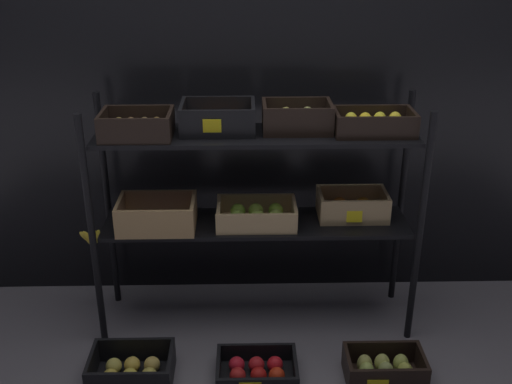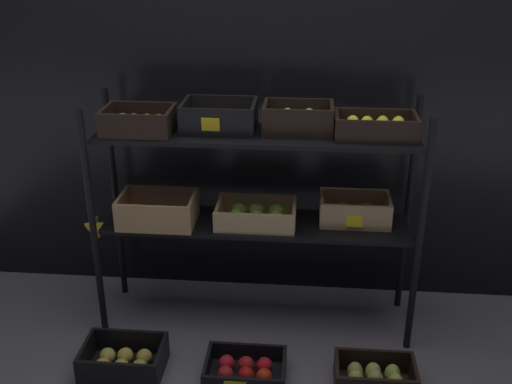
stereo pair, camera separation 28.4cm
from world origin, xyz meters
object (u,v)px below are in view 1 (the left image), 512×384
(crate_ground_apple_gold, at_px, (132,370))
(crate_ground_pear, at_px, (384,368))
(crate_ground_apple_red, at_px, (257,371))
(display_rack, at_px, (255,175))

(crate_ground_apple_gold, xyz_separation_m, crate_ground_pear, (1.12, -0.02, 0.00))
(crate_ground_apple_gold, bearing_deg, crate_ground_apple_red, -1.00)
(display_rack, distance_m, crate_ground_pear, 1.04)
(crate_ground_apple_gold, height_order, crate_ground_apple_red, crate_ground_apple_gold)
(crate_ground_apple_gold, distance_m, crate_ground_pear, 1.12)
(display_rack, height_order, crate_ground_pear, display_rack)
(display_rack, bearing_deg, crate_ground_pear, -40.09)
(display_rack, relative_size, crate_ground_pear, 4.61)
(display_rack, relative_size, crate_ground_apple_gold, 4.42)
(crate_ground_apple_gold, height_order, crate_ground_pear, crate_ground_apple_gold)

